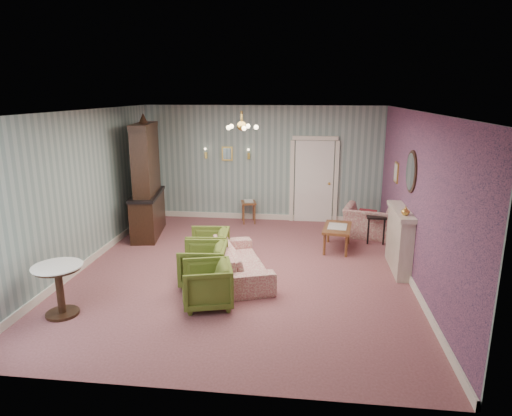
# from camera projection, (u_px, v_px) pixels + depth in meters

# --- Properties ---
(floor) EXTENTS (7.00, 7.00, 0.00)m
(floor) POSITION_uv_depth(u_px,v_px,m) (243.00, 270.00, 8.33)
(floor) COLOR #94565A
(floor) RESTS_ON ground
(ceiling) EXTENTS (7.00, 7.00, 0.00)m
(ceiling) POSITION_uv_depth(u_px,v_px,m) (242.00, 111.00, 7.61)
(ceiling) COLOR white
(ceiling) RESTS_ON ground
(wall_back) EXTENTS (6.00, 0.00, 6.00)m
(wall_back) POSITION_uv_depth(u_px,v_px,m) (263.00, 164.00, 11.33)
(wall_back) COLOR gray
(wall_back) RESTS_ON ground
(wall_front) EXTENTS (6.00, 0.00, 6.00)m
(wall_front) POSITION_uv_depth(u_px,v_px,m) (192.00, 269.00, 4.61)
(wall_front) COLOR gray
(wall_front) RESTS_ON ground
(wall_left) EXTENTS (0.00, 7.00, 7.00)m
(wall_left) POSITION_uv_depth(u_px,v_px,m) (82.00, 190.00, 8.31)
(wall_left) COLOR gray
(wall_left) RESTS_ON ground
(wall_right) EXTENTS (0.00, 7.00, 7.00)m
(wall_right) POSITION_uv_depth(u_px,v_px,m) (416.00, 199.00, 7.63)
(wall_right) COLOR gray
(wall_right) RESTS_ON ground
(wall_right_floral) EXTENTS (0.00, 7.00, 7.00)m
(wall_right_floral) POSITION_uv_depth(u_px,v_px,m) (415.00, 199.00, 7.63)
(wall_right_floral) COLOR #BC5E7F
(wall_right_floral) RESTS_ON ground
(door) EXTENTS (1.12, 0.12, 2.16)m
(door) POSITION_uv_depth(u_px,v_px,m) (314.00, 180.00, 11.24)
(door) COLOR white
(door) RESTS_ON floor
(olive_chair_a) EXTENTS (0.86, 0.89, 0.76)m
(olive_chair_a) POSITION_uv_depth(u_px,v_px,m) (207.00, 283.00, 6.87)
(olive_chair_a) COLOR #5A6B25
(olive_chair_a) RESTS_ON floor
(olive_chair_b) EXTENTS (0.78, 0.83, 0.79)m
(olive_chair_b) POSITION_uv_depth(u_px,v_px,m) (203.00, 262.00, 7.64)
(olive_chair_b) COLOR #5A6B25
(olive_chair_b) RESTS_ON floor
(olive_chair_c) EXTENTS (0.76, 0.80, 0.77)m
(olive_chair_c) POSITION_uv_depth(u_px,v_px,m) (208.00, 246.00, 8.50)
(olive_chair_c) COLOR #5A6B25
(olive_chair_c) RESTS_ON floor
(sofa_chintz) EXTENTS (1.23, 2.07, 0.78)m
(sofa_chintz) POSITION_uv_depth(u_px,v_px,m) (241.00, 256.00, 7.98)
(sofa_chintz) COLOR #A6434F
(sofa_chintz) RESTS_ON floor
(wingback_chair) EXTENTS (1.22, 0.95, 0.94)m
(wingback_chair) POSITION_uv_depth(u_px,v_px,m) (369.00, 216.00, 10.19)
(wingback_chair) COLOR #A6434F
(wingback_chair) RESTS_ON floor
(dresser) EXTENTS (0.82, 1.70, 2.71)m
(dresser) POSITION_uv_depth(u_px,v_px,m) (146.00, 177.00, 10.07)
(dresser) COLOR black
(dresser) RESTS_ON floor
(fireplace) EXTENTS (0.30, 1.40, 1.16)m
(fireplace) POSITION_uv_depth(u_px,v_px,m) (399.00, 240.00, 8.24)
(fireplace) COLOR beige
(fireplace) RESTS_ON floor
(mantel_vase) EXTENTS (0.15, 0.15, 0.15)m
(mantel_vase) POSITION_uv_depth(u_px,v_px,m) (406.00, 211.00, 7.70)
(mantel_vase) COLOR gold
(mantel_vase) RESTS_ON fireplace
(oval_mirror) EXTENTS (0.04, 0.76, 0.84)m
(oval_mirror) POSITION_uv_depth(u_px,v_px,m) (411.00, 172.00, 7.91)
(oval_mirror) COLOR white
(oval_mirror) RESTS_ON wall_right
(framed_print) EXTENTS (0.04, 0.34, 0.42)m
(framed_print) POSITION_uv_depth(u_px,v_px,m) (396.00, 172.00, 9.27)
(framed_print) COLOR gold
(framed_print) RESTS_ON wall_right
(coffee_table) EXTENTS (0.67, 1.04, 0.50)m
(coffee_table) POSITION_uv_depth(u_px,v_px,m) (337.00, 238.00, 9.39)
(coffee_table) COLOR brown
(coffee_table) RESTS_ON floor
(side_table_black) EXTENTS (0.42, 0.42, 0.62)m
(side_table_black) POSITION_uv_depth(u_px,v_px,m) (375.00, 229.00, 9.81)
(side_table_black) COLOR black
(side_table_black) RESTS_ON floor
(pedestal_table) EXTENTS (0.73, 0.73, 0.79)m
(pedestal_table) POSITION_uv_depth(u_px,v_px,m) (60.00, 290.00, 6.57)
(pedestal_table) COLOR black
(pedestal_table) RESTS_ON floor
(nesting_table) EXTENTS (0.45, 0.52, 0.59)m
(nesting_table) POSITION_uv_depth(u_px,v_px,m) (249.00, 211.00, 11.32)
(nesting_table) COLOR brown
(nesting_table) RESTS_ON floor
(gilt_mirror_back) EXTENTS (0.28, 0.06, 0.36)m
(gilt_mirror_back) POSITION_uv_depth(u_px,v_px,m) (227.00, 154.00, 11.34)
(gilt_mirror_back) COLOR gold
(gilt_mirror_back) RESTS_ON wall_back
(sconce_left) EXTENTS (0.16, 0.12, 0.30)m
(sconce_left) POSITION_uv_depth(u_px,v_px,m) (206.00, 153.00, 11.38)
(sconce_left) COLOR gold
(sconce_left) RESTS_ON wall_back
(sconce_right) EXTENTS (0.16, 0.12, 0.30)m
(sconce_right) POSITION_uv_depth(u_px,v_px,m) (249.00, 154.00, 11.25)
(sconce_right) COLOR gold
(sconce_right) RESTS_ON wall_back
(chandelier) EXTENTS (0.56, 0.56, 0.36)m
(chandelier) POSITION_uv_depth(u_px,v_px,m) (242.00, 127.00, 7.67)
(chandelier) COLOR gold
(chandelier) RESTS_ON ceiling
(burgundy_cushion) EXTENTS (0.41, 0.28, 0.39)m
(burgundy_cushion) POSITION_uv_depth(u_px,v_px,m) (368.00, 218.00, 10.05)
(burgundy_cushion) COLOR maroon
(burgundy_cushion) RESTS_ON wingback_chair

